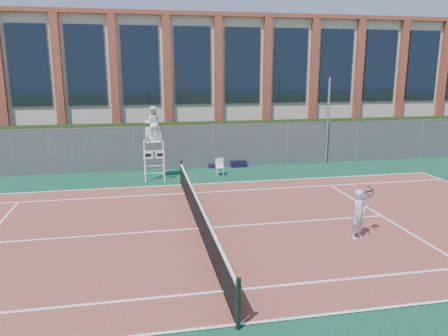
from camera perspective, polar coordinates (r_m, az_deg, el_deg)
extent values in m
plane|color=#233814|center=(14.12, -3.30, -8.00)|extent=(120.00, 120.00, 0.00)
cube|color=#0E3E25|center=(15.05, -3.83, -6.65)|extent=(36.00, 20.00, 0.01)
cube|color=brown|center=(14.11, -3.30, -7.93)|extent=(23.77, 10.97, 0.02)
cylinder|color=black|center=(8.88, 1.88, -17.33)|extent=(0.10, 0.10, 1.10)
cylinder|color=black|center=(19.29, -5.62, -0.63)|extent=(0.10, 0.10, 1.10)
cube|color=black|center=(13.96, -3.32, -6.24)|extent=(0.03, 11.00, 0.86)
cube|color=white|center=(13.82, -3.35, -4.45)|extent=(0.06, 11.20, 0.07)
cube|color=black|center=(23.48, -6.71, 3.13)|extent=(40.00, 1.40, 2.20)
cube|color=#BCB69C|center=(31.15, -8.05, 10.83)|extent=(44.00, 10.00, 8.00)
cube|color=brown|center=(31.28, -8.30, 18.35)|extent=(45.00, 10.60, 0.25)
cylinder|color=#9EA0A5|center=(24.10, 13.38, 5.99)|extent=(0.12, 0.12, 4.58)
cylinder|color=white|center=(20.03, -10.29, 0.73)|extent=(0.05, 0.51, 1.86)
cylinder|color=white|center=(20.06, -7.85, 0.83)|extent=(0.05, 0.51, 1.86)
cylinder|color=white|center=(20.97, -10.34, 1.26)|extent=(0.05, 0.51, 1.86)
cylinder|color=white|center=(20.99, -8.01, 1.36)|extent=(0.05, 0.51, 1.86)
cube|color=white|center=(20.35, -9.21, 3.48)|extent=(0.67, 0.57, 0.06)
cube|color=white|center=(20.56, -9.27, 4.51)|extent=(0.67, 0.05, 0.57)
cube|color=white|center=(20.07, -9.87, 1.67)|extent=(0.42, 0.03, 0.32)
cube|color=white|center=(20.09, -8.36, 1.73)|extent=(0.42, 0.03, 0.32)
imported|color=white|center=(20.28, -9.30, 5.77)|extent=(0.80, 0.64, 1.57)
cube|color=silver|center=(20.94, -0.53, 0.11)|extent=(0.39, 0.39, 0.04)
cube|color=silver|center=(21.05, -0.61, 0.78)|extent=(0.38, 0.05, 0.41)
cylinder|color=silver|center=(20.81, -0.88, -0.56)|extent=(0.03, 0.03, 0.38)
cylinder|color=silver|center=(20.86, -0.05, -0.53)|extent=(0.03, 0.03, 0.38)
cylinder|color=silver|center=(21.11, -1.01, -0.37)|extent=(0.03, 0.03, 0.38)
cylinder|color=silver|center=(21.15, -0.19, -0.34)|extent=(0.03, 0.03, 0.38)
cube|color=black|center=(22.78, 1.91, 0.56)|extent=(0.82, 0.38, 0.34)
cube|color=black|center=(22.54, -1.36, 0.26)|extent=(0.57, 0.38, 0.21)
imported|color=silver|center=(13.70, 17.20, -5.77)|extent=(0.65, 0.59, 1.50)
torus|color=#142B4B|center=(13.88, 18.44, -2.89)|extent=(0.38, 0.30, 0.30)
sphere|color=#CCE533|center=(14.09, 18.42, -2.87)|extent=(0.07, 0.07, 0.07)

